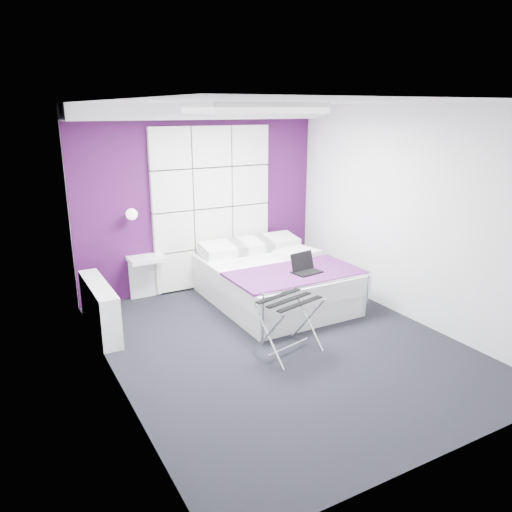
{
  "coord_description": "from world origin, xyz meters",
  "views": [
    {
      "loc": [
        -2.7,
        -4.32,
        2.54
      ],
      "look_at": [
        -0.13,
        0.35,
        0.96
      ],
      "focal_mm": 35.0,
      "sensor_mm": 36.0,
      "label": 1
    }
  ],
  "objects_px": {
    "radiator": "(100,308)",
    "luggage_rack": "(289,326)",
    "bed": "(274,281)",
    "laptop": "(305,267)",
    "wall_lamp": "(131,214)",
    "nightstand": "(147,259)"
  },
  "relations": [
    {
      "from": "radiator",
      "to": "luggage_rack",
      "type": "bearing_deg",
      "value": -42.67
    },
    {
      "from": "bed",
      "to": "laptop",
      "type": "bearing_deg",
      "value": -78.2
    },
    {
      "from": "bed",
      "to": "radiator",
      "type": "bearing_deg",
      "value": 175.9
    },
    {
      "from": "radiator",
      "to": "wall_lamp",
      "type": "bearing_deg",
      "value": 49.9
    },
    {
      "from": "laptop",
      "to": "wall_lamp",
      "type": "bearing_deg",
      "value": 131.65
    },
    {
      "from": "wall_lamp",
      "to": "nightstand",
      "type": "bearing_deg",
      "value": -14.21
    },
    {
      "from": "wall_lamp",
      "to": "radiator",
      "type": "relative_size",
      "value": 0.12
    },
    {
      "from": "wall_lamp",
      "to": "radiator",
      "type": "bearing_deg",
      "value": -130.1
    },
    {
      "from": "luggage_rack",
      "to": "laptop",
      "type": "xyz_separation_m",
      "value": [
        0.75,
        0.81,
        0.32
      ]
    },
    {
      "from": "wall_lamp",
      "to": "nightstand",
      "type": "xyz_separation_m",
      "value": [
        0.16,
        -0.04,
        -0.63
      ]
    },
    {
      "from": "luggage_rack",
      "to": "bed",
      "type": "bearing_deg",
      "value": 51.21
    },
    {
      "from": "wall_lamp",
      "to": "bed",
      "type": "bearing_deg",
      "value": -29.38
    },
    {
      "from": "radiator",
      "to": "luggage_rack",
      "type": "relative_size",
      "value": 1.91
    },
    {
      "from": "luggage_rack",
      "to": "laptop",
      "type": "bearing_deg",
      "value": 33.48
    },
    {
      "from": "luggage_rack",
      "to": "laptop",
      "type": "distance_m",
      "value": 1.14
    },
    {
      "from": "wall_lamp",
      "to": "nightstand",
      "type": "relative_size",
      "value": 0.31
    },
    {
      "from": "radiator",
      "to": "bed",
      "type": "relative_size",
      "value": 0.6
    },
    {
      "from": "radiator",
      "to": "bed",
      "type": "xyz_separation_m",
      "value": [
        2.28,
        -0.16,
        -0.0
      ]
    },
    {
      "from": "bed",
      "to": "nightstand",
      "type": "height_order",
      "value": "bed"
    },
    {
      "from": "laptop",
      "to": "radiator",
      "type": "bearing_deg",
      "value": 155.08
    },
    {
      "from": "wall_lamp",
      "to": "bed",
      "type": "xyz_separation_m",
      "value": [
        1.64,
        -0.92,
        -0.92
      ]
    },
    {
      "from": "bed",
      "to": "luggage_rack",
      "type": "height_order",
      "value": "bed"
    }
  ]
}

